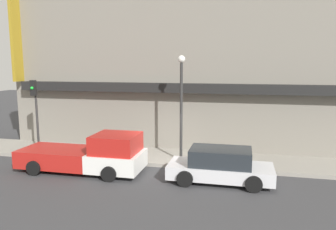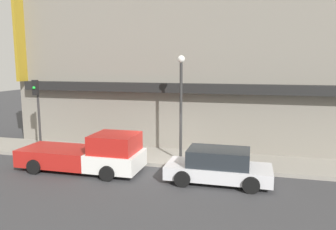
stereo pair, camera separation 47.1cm
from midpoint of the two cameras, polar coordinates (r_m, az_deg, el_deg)
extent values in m
plane|color=#38383A|center=(15.91, -2.23, -9.11)|extent=(80.00, 80.00, 0.00)
cube|color=gray|center=(17.26, -0.94, -7.36)|extent=(36.00, 2.97, 0.17)
cube|color=gray|center=(19.48, 1.14, 9.43)|extent=(19.80, 3.00, 10.20)
cube|color=black|center=(17.77, -0.06, 4.74)|extent=(18.22, 0.60, 0.50)
cube|color=olive|center=(21.85, -25.65, 13.31)|extent=(0.20, 0.80, 6.09)
cube|color=white|center=(15.07, -9.83, -7.84)|extent=(2.31, 2.04, 0.78)
cube|color=#B21E19|center=(14.86, -9.91, -4.88)|extent=(1.96, 1.88, 0.82)
cube|color=#B21E19|center=(16.37, -19.26, -6.87)|extent=(3.46, 2.04, 0.78)
cylinder|color=black|center=(16.03, -8.20, -7.80)|extent=(0.67, 0.22, 0.67)
cylinder|color=black|center=(14.24, -11.18, -10.04)|extent=(0.67, 0.22, 0.67)
cylinder|color=black|center=(17.60, -19.21, -6.70)|extent=(0.67, 0.22, 0.67)
cylinder|color=black|center=(15.98, -23.11, -8.49)|extent=(0.67, 0.22, 0.67)
cube|color=silver|center=(14.05, 8.11, -9.62)|extent=(4.34, 1.77, 0.55)
cube|color=#23282D|center=(13.87, 8.17, -7.20)|extent=(2.51, 1.59, 0.69)
cylinder|color=black|center=(14.90, 13.62, -9.27)|extent=(0.67, 0.22, 0.67)
cylinder|color=black|center=(13.23, 13.70, -11.62)|extent=(0.67, 0.22, 0.67)
cylinder|color=black|center=(15.09, 3.23, -8.80)|extent=(0.67, 0.22, 0.67)
cylinder|color=black|center=(13.44, 1.95, -11.04)|extent=(0.67, 0.22, 0.67)
cylinder|color=yellow|center=(15.99, 10.00, -7.65)|extent=(0.16, 0.16, 0.46)
sphere|color=yellow|center=(15.91, 10.02, -6.63)|extent=(0.15, 0.15, 0.15)
cylinder|color=#2D2D2D|center=(15.90, 1.46, 0.40)|extent=(0.14, 0.14, 4.79)
sphere|color=silver|center=(15.73, 1.50, 9.71)|extent=(0.36, 0.36, 0.36)
cylinder|color=#2D2D2D|center=(18.81, -22.51, -0.32)|extent=(0.12, 0.12, 3.91)
cube|color=black|center=(18.52, -23.08, 4.35)|extent=(0.28, 0.20, 0.80)
sphere|color=green|center=(18.42, -23.30, 4.32)|extent=(0.16, 0.16, 0.16)
camera|label=1|loc=(0.24, -90.82, -0.13)|focal=35.00mm
camera|label=2|loc=(0.24, 89.18, 0.13)|focal=35.00mm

